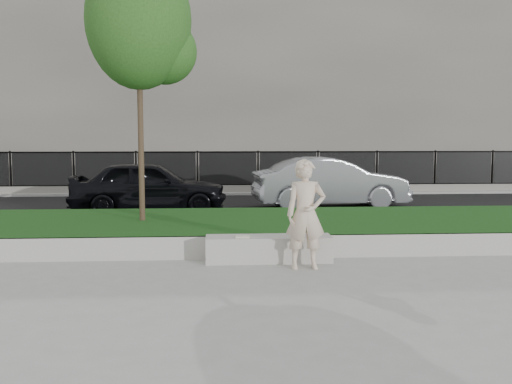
{
  "coord_description": "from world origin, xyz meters",
  "views": [
    {
      "loc": [
        0.16,
        -8.69,
        2.1
      ],
      "look_at": [
        0.81,
        1.2,
        1.15
      ],
      "focal_mm": 40.0,
      "sensor_mm": 36.0,
      "label": 1
    }
  ],
  "objects": [
    {
      "name": "far_pavement",
      "position": [
        0.0,
        13.0,
        0.06
      ],
      "size": [
        34.0,
        3.0,
        0.12
      ],
      "primitive_type": "cube",
      "color": "gray",
      "rests_on": "ground"
    },
    {
      "name": "grass_bank",
      "position": [
        0.0,
        3.0,
        0.2
      ],
      "size": [
        34.0,
        4.0,
        0.4
      ],
      "primitive_type": "cube",
      "color": "black",
      "rests_on": "ground"
    },
    {
      "name": "iron_fence",
      "position": [
        0.0,
        12.0,
        0.54
      ],
      "size": [
        32.0,
        0.3,
        1.5
      ],
      "color": "slate",
      "rests_on": "far_pavement"
    },
    {
      "name": "street",
      "position": [
        0.0,
        8.5,
        0.02
      ],
      "size": [
        34.0,
        7.0,
        0.04
      ],
      "primitive_type": "cube",
      "color": "black",
      "rests_on": "ground"
    },
    {
      "name": "grass_kerb",
      "position": [
        0.0,
        1.04,
        0.2
      ],
      "size": [
        34.0,
        0.08,
        0.4
      ],
      "primitive_type": "cube",
      "color": "#A7A59D",
      "rests_on": "ground"
    },
    {
      "name": "young_tree",
      "position": [
        -1.33,
        3.1,
        4.31
      ],
      "size": [
        2.2,
        2.1,
        5.38
      ],
      "color": "#38281C",
      "rests_on": "grass_bank"
    },
    {
      "name": "car_silver",
      "position": [
        3.42,
        7.76,
        0.78
      ],
      "size": [
        4.6,
        1.98,
        1.47
      ],
      "primitive_type": "imported",
      "rotation": [
        0.0,
        0.0,
        1.67
      ],
      "color": "gray",
      "rests_on": "street"
    },
    {
      "name": "car_dark",
      "position": [
        -1.75,
        7.05,
        0.76
      ],
      "size": [
        4.31,
        1.91,
        1.44
      ],
      "primitive_type": "imported",
      "rotation": [
        0.0,
        0.0,
        1.62
      ],
      "color": "black",
      "rests_on": "street"
    },
    {
      "name": "building_facade",
      "position": [
        0.0,
        20.0,
        5.0
      ],
      "size": [
        34.0,
        10.0,
        10.0
      ],
      "primitive_type": "cube",
      "color": "#5B5650",
      "rests_on": "ground"
    },
    {
      "name": "stone_bench",
      "position": [
        1.0,
        0.8,
        0.22
      ],
      "size": [
        2.13,
        0.53,
        0.43
      ],
      "primitive_type": "cube",
      "color": "#A7A59D",
      "rests_on": "ground"
    },
    {
      "name": "man",
      "position": [
        1.55,
        0.25,
        0.88
      ],
      "size": [
        0.65,
        0.44,
        1.75
      ],
      "primitive_type": "imported",
      "rotation": [
        0.0,
        0.0,
        0.03
      ],
      "color": "beige",
      "rests_on": "ground"
    },
    {
      "name": "ground",
      "position": [
        0.0,
        0.0,
        0.0
      ],
      "size": [
        90.0,
        90.0,
        0.0
      ],
      "primitive_type": "plane",
      "color": "gray",
      "rests_on": "ground"
    },
    {
      "name": "book",
      "position": [
        0.56,
        0.7,
        0.45
      ],
      "size": [
        0.24,
        0.19,
        0.03
      ],
      "primitive_type": "cube",
      "rotation": [
        0.0,
        0.0,
        -0.08
      ],
      "color": "beige",
      "rests_on": "stone_bench"
    }
  ]
}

